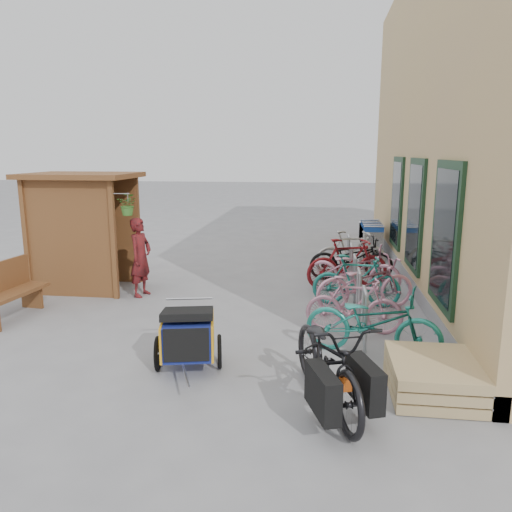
# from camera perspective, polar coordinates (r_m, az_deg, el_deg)

# --- Properties ---
(ground) EXTENTS (80.00, 80.00, 0.00)m
(ground) POSITION_cam_1_polar(r_m,az_deg,el_deg) (7.82, -5.14, -9.35)
(ground) COLOR gray
(kiosk) EXTENTS (2.49, 1.65, 2.40)m
(kiosk) POSITION_cam_1_polar(r_m,az_deg,el_deg) (10.84, -19.55, 4.44)
(kiosk) COLOR brown
(kiosk) RESTS_ON ground
(bike_rack) EXTENTS (0.05, 5.35, 0.86)m
(bike_rack) POSITION_cam_1_polar(r_m,az_deg,el_deg) (9.81, 11.19, -1.98)
(bike_rack) COLOR #A5A8AD
(bike_rack) RESTS_ON ground
(pallet_stack) EXTENTS (1.00, 1.20, 0.40)m
(pallet_stack) POSITION_cam_1_polar(r_m,az_deg,el_deg) (6.43, 19.58, -12.86)
(pallet_stack) COLOR tan
(pallet_stack) RESTS_ON ground
(bench) EXTENTS (0.61, 1.59, 0.98)m
(bench) POSITION_cam_1_polar(r_m,az_deg,el_deg) (9.54, -26.70, -3.53)
(bench) COLOR brown
(bench) RESTS_ON ground
(shopping_carts) EXTENTS (0.53, 2.09, 0.95)m
(shopping_carts) POSITION_cam_1_polar(r_m,az_deg,el_deg) (14.30, 12.90, 2.41)
(shopping_carts) COLOR silver
(shopping_carts) RESTS_ON ground
(child_trailer) EXTENTS (0.95, 1.51, 0.87)m
(child_trailer) POSITION_cam_1_polar(r_m,az_deg,el_deg) (6.68, -7.76, -8.77)
(child_trailer) COLOR navy
(child_trailer) RESTS_ON ground
(cargo_bike) EXTENTS (1.36, 2.19, 1.09)m
(cargo_bike) POSITION_cam_1_polar(r_m,az_deg,el_deg) (5.73, 8.32, -11.77)
(cargo_bike) COLOR black
(cargo_bike) RESTS_ON ground
(person_kiosk) EXTENTS (0.49, 0.64, 1.56)m
(person_kiosk) POSITION_cam_1_polar(r_m,az_deg,el_deg) (10.08, -13.05, -0.15)
(person_kiosk) COLOR maroon
(person_kiosk) RESTS_ON ground
(bike_0) EXTENTS (2.01, 1.13, 1.00)m
(bike_0) POSITION_cam_1_polar(r_m,az_deg,el_deg) (7.17, 13.18, -7.37)
(bike_0) COLOR #1F7D70
(bike_0) RESTS_ON ground
(bike_1) EXTENTS (1.55, 0.56, 0.92)m
(bike_1) POSITION_cam_1_polar(r_m,az_deg,el_deg) (8.03, 11.15, -5.50)
(bike_1) COLOR pink
(bike_1) RESTS_ON ground
(bike_2) EXTENTS (1.97, 1.23, 0.98)m
(bike_2) POSITION_cam_1_polar(r_m,az_deg,el_deg) (9.23, 12.37, -3.07)
(bike_2) COLOR pink
(bike_2) RESTS_ON ground
(bike_3) EXTENTS (1.65, 0.60, 0.97)m
(bike_3) POSITION_cam_1_polar(r_m,az_deg,el_deg) (9.40, 11.38, -2.79)
(bike_3) COLOR #1F7D70
(bike_3) RESTS_ON ground
(bike_4) EXTENTS (1.97, 0.95, 0.99)m
(bike_4) POSITION_cam_1_polar(r_m,az_deg,el_deg) (10.28, 11.10, -1.46)
(bike_4) COLOR pink
(bike_4) RESTS_ON ground
(bike_5) EXTENTS (1.84, 1.03, 1.07)m
(bike_5) POSITION_cam_1_polar(r_m,az_deg,el_deg) (10.57, 10.45, -0.86)
(bike_5) COLOR maroon
(bike_5) RESTS_ON ground
(bike_6) EXTENTS (1.91, 0.83, 0.98)m
(bike_6) POSITION_cam_1_polar(r_m,az_deg,el_deg) (11.31, 10.84, -0.28)
(bike_6) COLOR black
(bike_6) RESTS_ON ground
(bike_7) EXTENTS (1.79, 0.92, 1.03)m
(bike_7) POSITION_cam_1_polar(r_m,az_deg,el_deg) (11.84, 10.80, 0.41)
(bike_7) COLOR #B9B8B4
(bike_7) RESTS_ON ground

